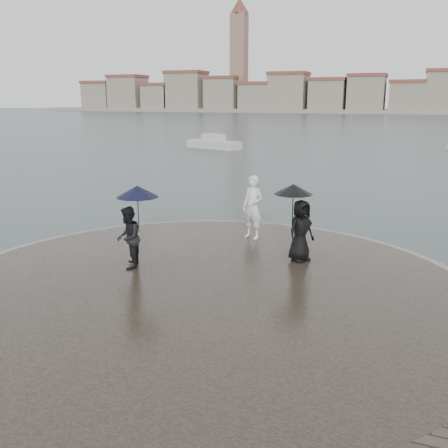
% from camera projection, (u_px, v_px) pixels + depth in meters
% --- Properties ---
extents(ground, '(400.00, 400.00, 0.00)m').
position_uv_depth(ground, '(118.00, 378.00, 8.06)').
color(ground, '#2B3835').
rests_on(ground, ground).
extents(kerb_ring, '(12.50, 12.50, 0.32)m').
position_uv_depth(kerb_ring, '(203.00, 293.00, 11.19)').
color(kerb_ring, gray).
rests_on(kerb_ring, ground).
extents(quay_tip, '(11.90, 11.90, 0.36)m').
position_uv_depth(quay_tip, '(203.00, 292.00, 11.19)').
color(quay_tip, '#2D261E').
rests_on(quay_tip, ground).
extents(statue, '(0.79, 0.65, 1.87)m').
position_uv_depth(statue, '(253.00, 207.00, 14.65)').
color(statue, white).
rests_on(statue, quay_tip).
extents(visitor_left, '(1.17, 1.06, 2.04)m').
position_uv_depth(visitor_left, '(131.00, 224.00, 12.00)').
color(visitor_left, black).
rests_on(visitor_left, quay_tip).
extents(visitor_right, '(1.17, 1.06, 1.95)m').
position_uv_depth(visitor_right, '(299.00, 218.00, 12.61)').
color(visitor_right, black).
rests_on(visitor_right, quay_tip).
extents(far_skyline, '(260.00, 20.00, 37.00)m').
position_uv_depth(far_skyline, '(386.00, 95.00, 154.36)').
color(far_skyline, gray).
rests_on(far_skyline, ground).
extents(boats, '(27.54, 12.09, 1.50)m').
position_uv_depth(boats, '(343.00, 145.00, 45.10)').
color(boats, beige).
rests_on(boats, ground).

